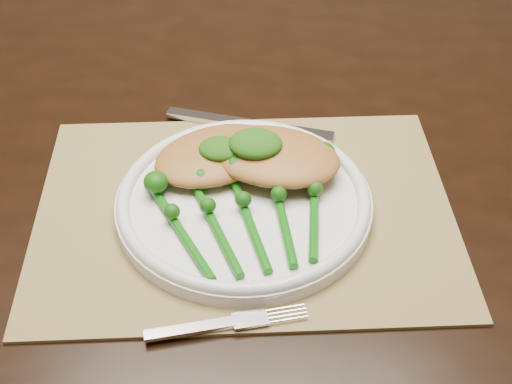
# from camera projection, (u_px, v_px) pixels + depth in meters

# --- Properties ---
(dining_table) EXTENTS (1.63, 0.95, 0.75)m
(dining_table) POSITION_uv_depth(u_px,v_px,m) (223.00, 311.00, 1.12)
(dining_table) COLOR black
(dining_table) RESTS_ON ground
(placemat) EXTENTS (0.47, 0.38, 0.00)m
(placemat) POSITION_uv_depth(u_px,v_px,m) (245.00, 211.00, 0.74)
(placemat) COLOR olive
(placemat) RESTS_ON dining_table
(dinner_plate) EXTENTS (0.26, 0.26, 0.02)m
(dinner_plate) POSITION_uv_depth(u_px,v_px,m) (244.00, 201.00, 0.73)
(dinner_plate) COLOR silver
(dinner_plate) RESTS_ON placemat
(knife) EXTENTS (0.20, 0.05, 0.01)m
(knife) POSITION_uv_depth(u_px,v_px,m) (233.00, 122.00, 0.85)
(knife) COLOR silver
(knife) RESTS_ON placemat
(fork) EXTENTS (0.14, 0.06, 0.00)m
(fork) POSITION_uv_depth(u_px,v_px,m) (237.00, 322.00, 0.63)
(fork) COLOR silver
(fork) RESTS_ON placemat
(chicken_fillet_left) EXTENTS (0.17, 0.16, 0.03)m
(chicken_fillet_left) POSITION_uv_depth(u_px,v_px,m) (216.00, 155.00, 0.76)
(chicken_fillet_left) COLOR #A66C30
(chicken_fillet_left) RESTS_ON dinner_plate
(chicken_fillet_right) EXTENTS (0.16, 0.12, 0.03)m
(chicken_fillet_right) POSITION_uv_depth(u_px,v_px,m) (274.00, 156.00, 0.75)
(chicken_fillet_right) COLOR #A66C30
(chicken_fillet_right) RESTS_ON dinner_plate
(pesto_dollop_left) EXTENTS (0.05, 0.04, 0.02)m
(pesto_dollop_left) POSITION_uv_depth(u_px,v_px,m) (220.00, 149.00, 0.75)
(pesto_dollop_left) COLOR #144209
(pesto_dollop_left) RESTS_ON chicken_fillet_left
(pesto_dollop_right) EXTENTS (0.06, 0.05, 0.02)m
(pesto_dollop_right) POSITION_uv_depth(u_px,v_px,m) (255.00, 144.00, 0.74)
(pesto_dollop_right) COLOR #144209
(pesto_dollop_right) RESTS_ON chicken_fillet_right
(broccolini_bundle) EXTENTS (0.21, 0.22, 0.04)m
(broccolini_bundle) POSITION_uv_depth(u_px,v_px,m) (249.00, 220.00, 0.70)
(broccolini_bundle) COLOR #0E570B
(broccolini_bundle) RESTS_ON dinner_plate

